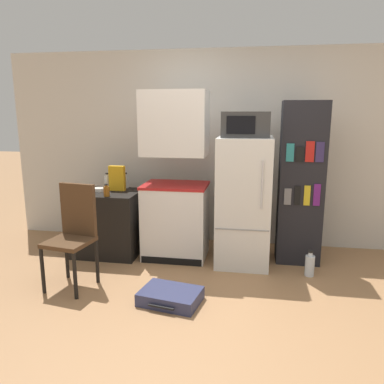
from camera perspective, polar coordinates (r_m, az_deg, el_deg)
name	(u,v)px	position (r m, az deg, el deg)	size (l,w,h in m)	color
ground_plane	(216,318)	(3.34, 3.67, -18.65)	(24.00, 24.00, 0.00)	#A3754C
wall_back	(249,149)	(4.88, 8.67, 6.46)	(6.40, 0.10, 2.47)	beige
side_table	(107,222)	(4.69, -12.80, -4.55)	(0.80, 0.62, 0.77)	black
kitchen_hutch	(175,182)	(4.35, -2.54, 1.53)	(0.75, 0.56, 1.94)	white
refrigerator	(244,201)	(4.25, 7.86, -1.43)	(0.59, 0.68, 1.44)	silver
microwave	(246,124)	(4.13, 8.20, 10.17)	(0.51, 0.42, 0.27)	#333333
bookshelf	(301,184)	(4.38, 16.25, 1.22)	(0.48, 0.36, 1.83)	black
bottle_clear_short	(126,181)	(4.76, -10.03, 1.59)	(0.06, 0.06, 0.19)	silver
bottle_amber_beer	(107,191)	(4.33, -12.90, 0.13)	(0.07, 0.07, 0.14)	brown
bottle_milk_white	(107,182)	(4.77, -12.78, 1.51)	(0.07, 0.07, 0.19)	white
bowl	(99,190)	(4.63, -13.98, 0.37)	(0.16, 0.16, 0.04)	silver
cereal_box	(117,178)	(4.61, -11.35, 2.07)	(0.19, 0.07, 0.30)	gold
chair	(74,227)	(3.87, -17.52, -5.17)	(0.46, 0.46, 1.02)	black
suitcase_large_flat	(170,296)	(3.55, -3.30, -15.58)	(0.59, 0.47, 0.12)	navy
water_bottle_front	(310,265)	(4.22, 17.50, -10.56)	(0.10, 0.10, 0.28)	silver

